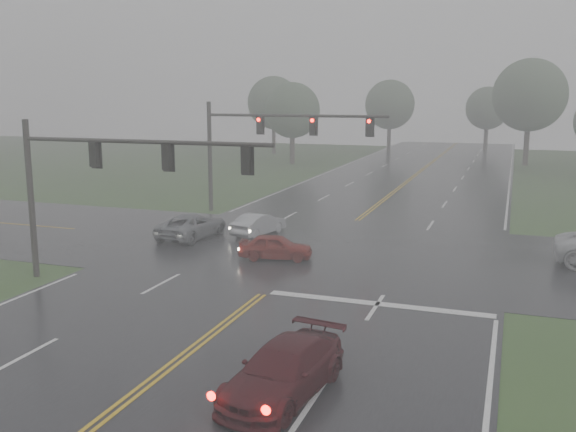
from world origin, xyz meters
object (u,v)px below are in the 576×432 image
at_px(sedan_maroon, 284,396).
at_px(signal_gantry_far, 261,136).
at_px(car_grey, 192,238).
at_px(sedan_silver, 259,235).
at_px(sedan_red, 276,259).
at_px(signal_gantry_near, 97,171).

bearing_deg(sedan_maroon, signal_gantry_far, 121.25).
xyz_separation_m(sedan_maroon, car_grey, (-11.11, 16.01, 0.00)).
height_order(sedan_maroon, sedan_silver, sedan_maroon).
xyz_separation_m(sedan_red, signal_gantry_far, (-5.05, 10.82, 5.10)).
xyz_separation_m(car_grey, signal_gantry_far, (0.91, 7.98, 5.10)).
bearing_deg(signal_gantry_far, signal_gantry_near, -91.08).
distance_m(sedan_red, signal_gantry_near, 9.44).
relative_size(sedan_silver, signal_gantry_near, 0.33).
height_order(car_grey, signal_gantry_far, signal_gantry_far).
bearing_deg(signal_gantry_far, sedan_maroon, -66.96).
relative_size(sedan_silver, signal_gantry_far, 0.31).
bearing_deg(sedan_maroon, signal_gantry_near, 154.64).
bearing_deg(car_grey, sedan_silver, -145.14).
relative_size(car_grey, signal_gantry_far, 0.39).
distance_m(sedan_silver, signal_gantry_near, 12.15).
height_order(sedan_red, signal_gantry_near, signal_gantry_near).
height_order(sedan_red, sedan_silver, sedan_silver).
bearing_deg(signal_gantry_near, sedan_silver, 76.62).
height_order(sedan_silver, signal_gantry_far, signal_gantry_far).
bearing_deg(signal_gantry_near, sedan_red, 49.01).
relative_size(sedan_maroon, car_grey, 0.98).
relative_size(sedan_maroon, signal_gantry_far, 0.39).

